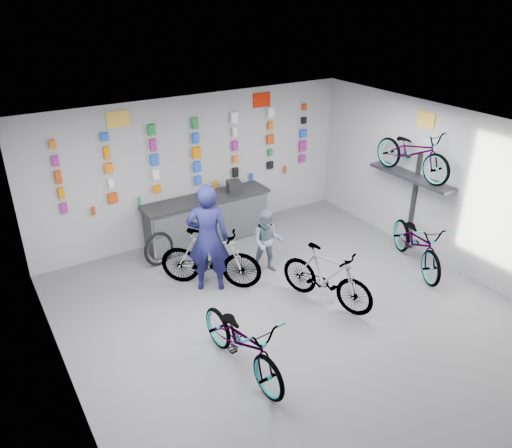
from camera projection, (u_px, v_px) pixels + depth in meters
floor at (310, 329)px, 7.93m from camera, size 8.00×8.00×0.00m
ceiling at (320, 147)px, 6.61m from camera, size 8.00×8.00×0.00m
wall_back at (196, 168)px, 10.33m from camera, size 7.00×0.00×7.00m
wall_left at (68, 324)px, 5.62m from camera, size 0.00×8.00×8.00m
wall_right at (470, 197)px, 8.92m from camera, size 0.00×8.00×8.00m
counter at (208, 220)px, 10.42m from camera, size 2.70×0.66×1.00m
merch_wall at (199, 155)px, 10.18m from camera, size 5.54×0.08×1.56m
wall_bracket at (411, 180)px, 9.78m from camera, size 0.39×1.90×2.00m
sign_left at (118, 119)px, 9.07m from camera, size 0.42×0.02×0.30m
sign_right at (262, 100)px, 10.54m from camera, size 0.42×0.02×0.30m
sign_side at (426, 120)px, 9.33m from camera, size 0.02×0.40×0.30m
bike_left at (242, 341)px, 6.90m from camera, size 0.79×1.96×1.01m
bike_center at (327, 277)px, 8.36m from camera, size 1.07×1.81×1.05m
bike_right at (417, 242)px, 9.47m from camera, size 1.40×2.08×1.03m
bike_service at (210, 258)px, 8.85m from camera, size 1.73×1.62×1.11m
bike_wall at (413, 152)px, 9.48m from camera, size 0.63×1.80×0.95m
clerk at (208, 238)px, 8.58m from camera, size 0.87×0.77×1.99m
customer at (267, 242)px, 9.26m from camera, size 0.76×0.72×1.25m
spare_wheel at (159, 249)px, 9.62m from camera, size 0.68×0.31×0.68m
register at (234, 186)px, 10.46m from camera, size 0.34×0.35×0.22m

